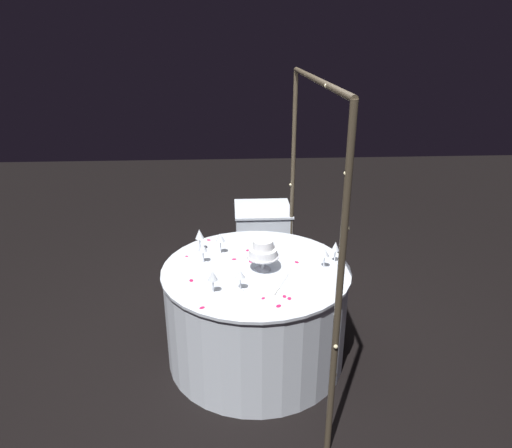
# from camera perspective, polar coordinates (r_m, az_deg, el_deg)

# --- Properties ---
(ground_plane) EXTENTS (12.00, 12.00, 0.00)m
(ground_plane) POSITION_cam_1_polar(r_m,az_deg,el_deg) (3.66, 0.00, -15.80)
(ground_plane) COLOR black
(decorative_arch) EXTENTS (1.85, 0.06, 2.03)m
(decorative_arch) POSITION_cam_1_polar(r_m,az_deg,el_deg) (3.07, 6.85, 4.25)
(decorative_arch) COLOR #473D2D
(decorative_arch) RESTS_ON ground
(main_table) EXTENTS (1.33, 1.33, 0.74)m
(main_table) POSITION_cam_1_polar(r_m,az_deg,el_deg) (3.45, 0.00, -10.92)
(main_table) COLOR silver
(main_table) RESTS_ON ground
(side_table) EXTENTS (0.52, 0.52, 0.77)m
(side_table) POSITION_cam_1_polar(r_m,az_deg,el_deg) (4.44, 0.81, -2.66)
(side_table) COLOR silver
(side_table) RESTS_ON ground
(tiered_cake) EXTENTS (0.22, 0.22, 0.22)m
(tiered_cake) POSITION_cam_1_polar(r_m,az_deg,el_deg) (3.17, 0.87, -3.33)
(tiered_cake) COLOR silver
(tiered_cake) RESTS_ON main_table
(wine_glass_0) EXTENTS (0.07, 0.07, 0.16)m
(wine_glass_0) POSITION_cam_1_polar(r_m,az_deg,el_deg) (3.42, -4.43, -1.79)
(wine_glass_0) COLOR silver
(wine_glass_0) RESTS_ON main_table
(wine_glass_1) EXTENTS (0.07, 0.07, 0.17)m
(wine_glass_1) POSITION_cam_1_polar(r_m,az_deg,el_deg) (3.49, -6.99, -1.33)
(wine_glass_1) COLOR silver
(wine_glass_1) RESTS_ON main_table
(wine_glass_2) EXTENTS (0.06, 0.06, 0.14)m
(wine_glass_2) POSITION_cam_1_polar(r_m,az_deg,el_deg) (3.25, 8.47, -3.65)
(wine_glass_2) COLOR silver
(wine_glass_2) RESTS_ON main_table
(wine_glass_3) EXTENTS (0.07, 0.07, 0.14)m
(wine_glass_3) POSITION_cam_1_polar(r_m,az_deg,el_deg) (2.95, -1.97, -6.35)
(wine_glass_3) COLOR silver
(wine_glass_3) RESTS_ON main_table
(wine_glass_4) EXTENTS (0.06, 0.06, 0.16)m
(wine_glass_4) POSITION_cam_1_polar(r_m,az_deg,el_deg) (3.33, 9.78, -2.86)
(wine_glass_4) COLOR silver
(wine_glass_4) RESTS_ON main_table
(wine_glass_5) EXTENTS (0.06, 0.06, 0.15)m
(wine_glass_5) POSITION_cam_1_polar(r_m,az_deg,el_deg) (3.30, -6.58, -3.04)
(wine_glass_5) COLOR silver
(wine_glass_5) RESTS_ON main_table
(wine_glass_6) EXTENTS (0.06, 0.06, 0.16)m
(wine_glass_6) POSITION_cam_1_polar(r_m,az_deg,el_deg) (2.92, -5.36, -6.47)
(wine_glass_6) COLOR silver
(wine_glass_6) RESTS_ON main_table
(cake_knife) EXTENTS (0.28, 0.14, 0.01)m
(cake_knife) POSITION_cam_1_polar(r_m,az_deg,el_deg) (3.04, 2.94, -7.55)
(cake_knife) COLOR silver
(cake_knife) RESTS_ON main_table
(rose_petal_0) EXTENTS (0.04, 0.03, 0.00)m
(rose_petal_0) POSITION_cam_1_polar(r_m,az_deg,el_deg) (3.51, -1.05, -3.27)
(rose_petal_0) COLOR #C61951
(rose_petal_0) RESTS_ON main_table
(rose_petal_1) EXTENTS (0.03, 0.04, 0.00)m
(rose_petal_1) POSITION_cam_1_polar(r_m,az_deg,el_deg) (3.38, -2.71, -4.36)
(rose_petal_1) COLOR #C61951
(rose_petal_1) RESTS_ON main_table
(rose_petal_2) EXTENTS (0.03, 0.03, 0.00)m
(rose_petal_2) POSITION_cam_1_polar(r_m,az_deg,el_deg) (3.45, -8.55, -3.97)
(rose_petal_2) COLOR #C61951
(rose_petal_2) RESTS_ON main_table
(rose_petal_3) EXTENTS (0.04, 0.04, 0.00)m
(rose_petal_3) POSITION_cam_1_polar(r_m,az_deg,el_deg) (2.83, -6.67, -10.23)
(rose_petal_3) COLOR #C61951
(rose_petal_3) RESTS_ON main_table
(rose_petal_4) EXTENTS (0.05, 0.05, 0.00)m
(rose_petal_4) POSITION_cam_1_polar(r_m,az_deg,el_deg) (2.83, 2.81, -10.08)
(rose_petal_4) COLOR #C61951
(rose_petal_4) RESTS_ON main_table
(rose_petal_5) EXTENTS (0.04, 0.03, 0.00)m
(rose_petal_5) POSITION_cam_1_polar(r_m,az_deg,el_deg) (2.91, 4.15, -9.17)
(rose_petal_5) COLOR #C61951
(rose_petal_5) RESTS_ON main_table
(rose_petal_6) EXTENTS (0.04, 0.04, 0.00)m
(rose_petal_6) POSITION_cam_1_polar(r_m,az_deg,el_deg) (3.34, -0.65, -4.67)
(rose_petal_6) COLOR #C61951
(rose_petal_6) RESTS_ON main_table
(rose_petal_7) EXTENTS (0.04, 0.03, 0.00)m
(rose_petal_7) POSITION_cam_1_polar(r_m,az_deg,el_deg) (2.93, 3.53, -8.92)
(rose_petal_7) COLOR #C61951
(rose_petal_7) RESTS_ON main_table
(rose_petal_8) EXTENTS (0.04, 0.04, 0.00)m
(rose_petal_8) POSITION_cam_1_polar(r_m,az_deg,el_deg) (3.34, 5.05, -4.72)
(rose_petal_8) COLOR #C61951
(rose_petal_8) RESTS_ON main_table
(rose_petal_9) EXTENTS (0.03, 0.03, 0.00)m
(rose_petal_9) POSITION_cam_1_polar(r_m,az_deg,el_deg) (2.90, 0.90, -9.15)
(rose_petal_9) COLOR #C61951
(rose_petal_9) RESTS_ON main_table
(rose_petal_10) EXTENTS (0.03, 0.04, 0.00)m
(rose_petal_10) POSITION_cam_1_polar(r_m,az_deg,el_deg) (3.70, -5.86, -1.98)
(rose_petal_10) COLOR #C61951
(rose_petal_10) RESTS_ON main_table
(rose_petal_11) EXTENTS (0.04, 0.03, 0.00)m
(rose_petal_11) POSITION_cam_1_polar(r_m,az_deg,el_deg) (3.13, -7.99, -6.92)
(rose_petal_11) COLOR #C61951
(rose_petal_11) RESTS_ON main_table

